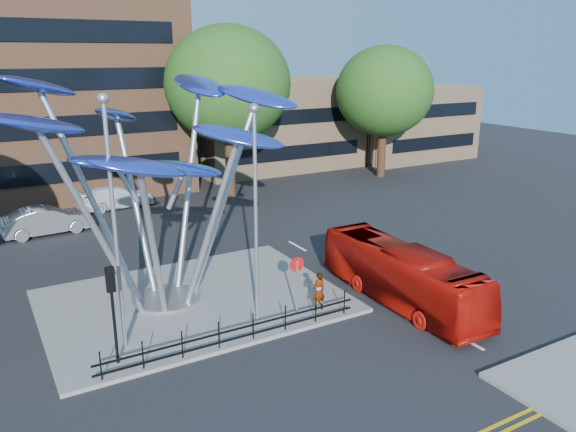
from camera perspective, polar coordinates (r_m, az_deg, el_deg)
ground at (r=19.81m, az=-0.37°, el=-14.53°), size 120.00×120.00×0.00m
traffic_island at (r=24.26m, az=-9.57°, el=-8.50°), size 12.00×9.00×0.15m
low_building_near at (r=51.38m, az=-1.44°, el=9.36°), size 15.00×8.00×8.00m
low_building_far at (r=57.89m, az=11.97°, el=9.30°), size 12.00×8.00×7.00m
tree_right at (r=40.35m, az=-6.14°, el=13.16°), size 8.80×8.80×12.11m
tree_far at (r=47.83m, az=9.76°, el=12.37°), size 8.00×8.00×10.81m
leaf_sculpture at (r=22.63m, az=-13.55°, el=7.51°), size 12.72×9.54×9.51m
street_lamp_left at (r=19.31m, az=-17.39°, el=1.17°), size 0.36×0.36×8.80m
street_lamp_right at (r=20.53m, az=-3.33°, el=2.01°), size 0.36×0.36×8.30m
traffic_light_island at (r=19.17m, az=-17.47°, el=-7.65°), size 0.28×0.18×3.42m
no_entry_sign_island at (r=21.85m, az=0.92°, el=-6.14°), size 0.60×0.10×2.45m
pedestrian_railing_front at (r=20.46m, az=-5.27°, el=-11.75°), size 10.00×0.06×1.00m
red_bus at (r=24.02m, az=11.42°, el=-5.85°), size 2.29×8.90×2.46m
pedestrian at (r=22.66m, az=3.12°, el=-7.67°), size 0.62×0.43×1.62m
parked_car_mid at (r=35.28m, az=-23.32°, el=-0.44°), size 5.10×2.12×1.64m
parked_car_right at (r=39.83m, az=-17.06°, el=1.87°), size 5.40×2.83×1.49m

